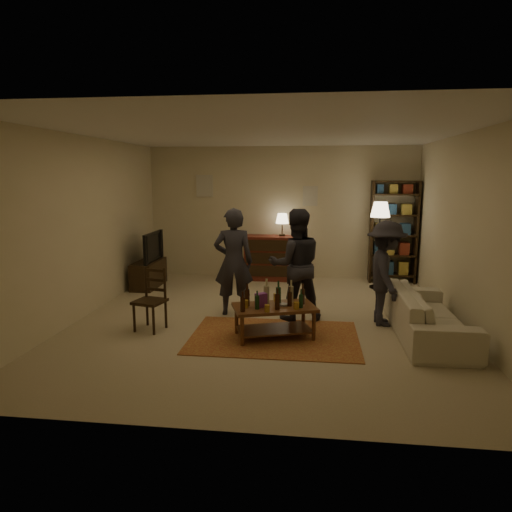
% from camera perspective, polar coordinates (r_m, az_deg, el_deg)
% --- Properties ---
extents(floor, '(6.00, 6.00, 0.00)m').
position_cam_1_polar(floor, '(6.81, 1.23, -8.04)').
color(floor, '#C6B793').
rests_on(floor, ground).
extents(room_shell, '(6.00, 6.00, 6.00)m').
position_cam_1_polar(room_shell, '(9.52, -0.81, 8.23)').
color(room_shell, beige).
rests_on(room_shell, ground).
extents(rug, '(2.20, 1.50, 0.01)m').
position_cam_1_polar(rug, '(6.13, 2.29, -10.09)').
color(rug, maroon).
rests_on(rug, ground).
extents(coffee_table, '(1.18, 0.88, 0.77)m').
position_cam_1_polar(coffee_table, '(6.01, 2.24, -6.67)').
color(coffee_table, brown).
rests_on(coffee_table, ground).
extents(dining_chair, '(0.46, 0.46, 0.88)m').
position_cam_1_polar(dining_chair, '(6.49, -12.91, -5.03)').
color(dining_chair, '#322210').
rests_on(dining_chair, ground).
extents(tv_stand, '(0.40, 1.00, 1.06)m').
position_cam_1_polar(tv_stand, '(8.97, -13.28, -1.34)').
color(tv_stand, '#322210').
rests_on(tv_stand, ground).
extents(dresser, '(1.00, 0.50, 1.36)m').
position_cam_1_polar(dresser, '(9.34, 1.76, -0.07)').
color(dresser, maroon).
rests_on(dresser, ground).
extents(bookshelf, '(0.90, 0.34, 2.02)m').
position_cam_1_polar(bookshelf, '(9.42, 16.77, 3.03)').
color(bookshelf, '#322210').
rests_on(bookshelf, ground).
extents(floor_lamp, '(0.36, 0.36, 1.63)m').
position_cam_1_polar(floor_lamp, '(8.79, 15.26, 4.90)').
color(floor_lamp, black).
rests_on(floor_lamp, ground).
extents(sofa, '(0.81, 2.08, 0.61)m').
position_cam_1_polar(sofa, '(6.49, 20.69, -6.81)').
color(sofa, beige).
rests_on(sofa, ground).
extents(person_left, '(0.65, 0.47, 1.64)m').
position_cam_1_polar(person_left, '(6.93, -2.82, -0.75)').
color(person_left, '#2B2A33').
rests_on(person_left, ground).
extents(person_right, '(0.91, 0.78, 1.64)m').
position_cam_1_polar(person_right, '(6.70, 4.97, -1.11)').
color(person_right, '#292831').
rests_on(person_right, ground).
extents(person_by_sofa, '(0.59, 0.99, 1.50)m').
position_cam_1_polar(person_by_sofa, '(6.71, 15.90, -2.10)').
color(person_by_sofa, '#2A2931').
rests_on(person_by_sofa, ground).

